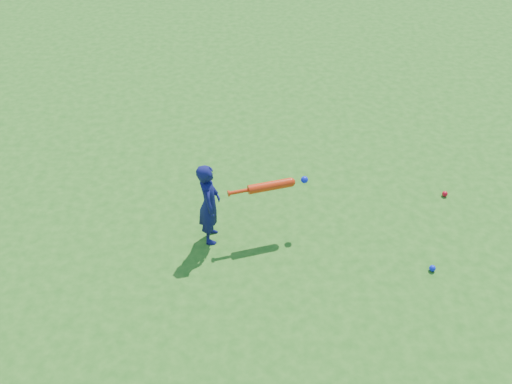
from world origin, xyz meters
TOP-DOWN VIEW (x-y plane):
  - ground at (0.00, 0.00)m, footprint 80.00×80.00m
  - child at (-0.34, -0.60)m, footprint 0.24×0.35m
  - ground_ball_red at (2.35, 0.12)m, footprint 0.07×0.07m
  - ground_ball_blue at (1.92, -1.08)m, footprint 0.07×0.07m
  - bat_swing at (0.32, -0.46)m, footprint 0.84×0.30m

SIDE VIEW (x-z plane):
  - ground at x=0.00m, z-range 0.00..0.00m
  - ground_ball_blue at x=1.92m, z-range 0.00..0.07m
  - ground_ball_red at x=2.35m, z-range 0.00..0.07m
  - child at x=-0.34m, z-range 0.00..0.95m
  - bat_swing at x=0.32m, z-range 0.56..0.65m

